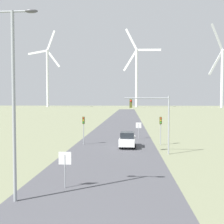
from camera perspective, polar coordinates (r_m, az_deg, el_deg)
name	(u,v)px	position (r m, az deg, el deg)	size (l,w,h in m)	color
road_surface	(121,127)	(55.38, 1.93, -3.27)	(10.00, 240.00, 0.01)	#47474C
streetlamp	(13,84)	(15.10, -20.65, 5.76)	(2.77, 0.32, 10.34)	#93999E
stop_sign_near	(65,163)	(17.04, -10.21, -10.82)	(0.81, 0.07, 2.29)	#93999E
stop_sign_far	(139,127)	(38.28, 5.81, -3.35)	(0.81, 0.07, 2.37)	#93999E
traffic_light_post_near_left	(84,124)	(33.22, -6.22, -2.62)	(0.28, 0.34, 3.52)	#93999E
traffic_light_post_near_right	(161,124)	(33.09, 10.54, -2.66)	(0.28, 0.34, 3.52)	#93999E
traffic_light_mast_overhead	(153,112)	(27.24, 8.94, -0.10)	(4.65, 0.35, 6.03)	#93999E
car_approaching	(127,140)	(31.29, 3.38, -6.00)	(1.98, 4.18, 1.83)	white
wind_turbine_far_left	(47,73)	(250.11, -13.87, 8.27)	(31.28, 4.27, 69.69)	silver
wind_turbine_left	(137,72)	(238.00, 5.37, 8.66)	(33.33, 8.38, 70.73)	silver
wind_turbine_center	(222,72)	(234.70, 22.85, 8.05)	(34.40, 14.26, 67.79)	silver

